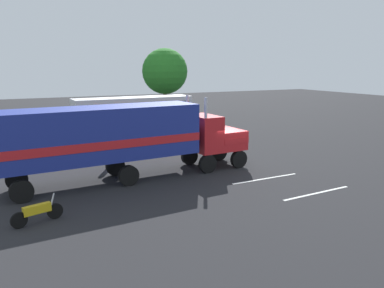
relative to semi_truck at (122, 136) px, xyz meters
The scene contains 8 objects.
ground_plane 7.17m from the semi_truck, ahead, with size 120.00×120.00×0.00m, color #232326.
lane_stripe_near 8.36m from the semi_truck, 24.77° to the right, with size 4.40×0.16×0.01m, color silver.
lane_stripe_mid 10.65m from the semi_truck, 38.90° to the right, with size 4.40×0.16×0.01m, color silver.
semi_truck is the anchor object (origin of this frame).
person_bystander 3.17m from the semi_truck, 93.97° to the left, with size 0.38×0.48×1.63m.
parked_bus 14.94m from the semi_truck, 70.08° to the left, with size 11.07×2.89×3.40m.
motorcycle 6.75m from the semi_truck, 138.35° to the right, with size 2.06×0.68×1.12m.
tree_center 24.61m from the semi_truck, 62.29° to the left, with size 5.28×5.28×8.26m.
Camera 1 is at (-12.27, -20.14, 6.29)m, focal length 35.47 mm.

